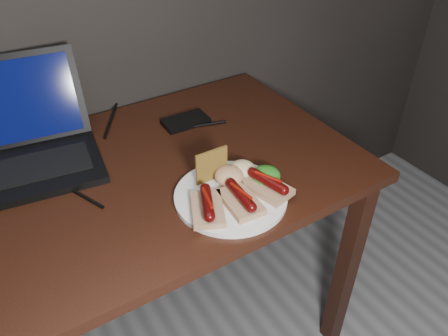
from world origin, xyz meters
name	(u,v)px	position (x,y,z in m)	size (l,w,h in m)	color
desk	(95,218)	(0.00, 1.38, 0.66)	(1.40, 0.70, 0.75)	black
laptop	(19,145)	(-0.11, 1.58, 0.81)	(0.42, 0.37, 0.25)	black
hard_drive	(185,121)	(0.35, 1.53, 0.76)	(0.13, 0.08, 0.02)	black
desk_cables	(66,162)	(-0.01, 1.52, 0.75)	(0.98, 0.47, 0.01)	black
plate	(231,196)	(0.28, 1.18, 0.76)	(0.27, 0.27, 0.01)	silver
bread_sausage_left	(207,206)	(0.20, 1.15, 0.78)	(0.11, 0.13, 0.04)	tan
bread_sausage_center	(241,199)	(0.28, 1.13, 0.78)	(0.08, 0.12, 0.04)	tan
bread_sausage_right	(267,185)	(0.36, 1.14, 0.78)	(0.09, 0.13, 0.04)	tan
crispbread	(212,165)	(0.27, 1.25, 0.80)	(0.09, 0.01, 0.09)	olive
salad_greens	(266,175)	(0.38, 1.17, 0.78)	(0.07, 0.07, 0.04)	#145E12
salsa_mound	(229,175)	(0.30, 1.22, 0.78)	(0.07, 0.07, 0.04)	#9E290F
coleslaw_mound	(242,169)	(0.34, 1.22, 0.78)	(0.06, 0.06, 0.04)	silver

